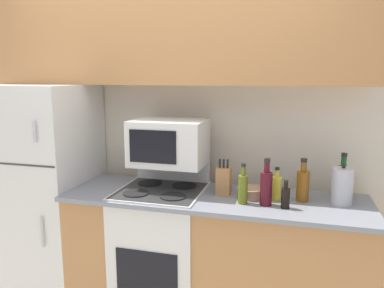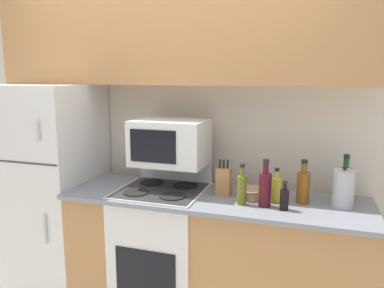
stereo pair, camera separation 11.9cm
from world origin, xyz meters
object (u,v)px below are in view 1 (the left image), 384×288
object	(u,v)px
bowl	(251,192)
bottle_cooking_spray	(276,187)
bottle_olive_oil	(243,188)
bottle_wine_green	(342,180)
kettle	(342,186)
stove	(162,251)
bottle_soy_sauce	(285,197)
bottle_wine_red	(266,187)
knife_block	(224,180)
refrigerator	(43,191)
bottle_whiskey	(303,184)
microwave	(169,142)

from	to	relation	value
bowl	bottle_cooking_spray	bearing A→B (deg)	-4.69
bottle_olive_oil	bottle_cooking_spray	world-z (taller)	bottle_olive_oil
bottle_wine_green	kettle	bearing A→B (deg)	-96.97
stove	bottle_soy_sauce	distance (m)	1.00
bottle_cooking_spray	bottle_wine_red	world-z (taller)	bottle_wine_red
knife_block	refrigerator	bearing A→B (deg)	179.55
bottle_soy_sauce	bottle_olive_oil	world-z (taller)	bottle_olive_oil
refrigerator	bowl	distance (m)	1.64
bottle_whiskey	bottle_soy_sauce	world-z (taller)	bottle_whiskey
bottle_whiskey	bottle_wine_red	xyz separation A→B (m)	(-0.22, -0.14, 0.01)
stove	bottle_olive_oil	bearing A→B (deg)	-10.08
bottle_wine_red	bottle_wine_green	bearing A→B (deg)	31.36
microwave	knife_block	size ratio (longest dim) A/B	2.08
knife_block	bottle_wine_red	size ratio (longest dim) A/B	0.82
refrigerator	knife_block	size ratio (longest dim) A/B	6.78
knife_block	bowl	world-z (taller)	knife_block
bottle_whiskey	kettle	size ratio (longest dim) A/B	1.09
bowl	kettle	bearing A→B (deg)	1.76
kettle	microwave	bearing A→B (deg)	177.64
microwave	bottle_cooking_spray	distance (m)	0.80
microwave	bottle_wine_red	distance (m)	0.76
stove	bottle_wine_red	bearing A→B (deg)	-7.59
bottle_whiskey	bottle_wine_green	distance (m)	0.29
bottle_wine_red	bottle_olive_oil	bearing A→B (deg)	-177.14
bottle_olive_oil	knife_block	bearing A→B (deg)	134.58
refrigerator	microwave	distance (m)	1.13
bottle_olive_oil	bottle_wine_red	xyz separation A→B (m)	(0.14, 0.01, 0.02)
bowl	bottle_olive_oil	xyz separation A→B (m)	(-0.04, -0.13, 0.07)
bottle_soy_sauce	bottle_cooking_spray	distance (m)	0.15
microwave	bottle_wine_red	bearing A→B (deg)	-15.28
knife_block	bottle_olive_oil	world-z (taller)	bottle_olive_oil
stove	bowl	world-z (taller)	stove
bowl	kettle	xyz separation A→B (m)	(0.56, 0.02, 0.08)
bottle_cooking_spray	kettle	size ratio (longest dim) A/B	0.86
stove	knife_block	size ratio (longest dim) A/B	4.51
knife_block	bottle_cooking_spray	bearing A→B (deg)	-5.54
microwave	bottle_wine_green	size ratio (longest dim) A/B	1.71
microwave	bottle_cooking_spray	bearing A→B (deg)	-5.93
knife_block	bottle_whiskey	world-z (taller)	bottle_whiskey
bottle_soy_sauce	bottle_wine_red	bearing A→B (deg)	167.48
stove	microwave	world-z (taller)	microwave
refrigerator	bottle_olive_oil	xyz separation A→B (m)	(1.60, -0.17, 0.21)
microwave	bottle_whiskey	distance (m)	0.95
microwave	bottle_olive_oil	world-z (taller)	microwave
bottle_olive_oil	kettle	distance (m)	0.62
kettle	bottle_wine_red	bearing A→B (deg)	-162.59
bottle_soy_sauce	bottle_wine_red	world-z (taller)	bottle_wine_red
refrigerator	bottle_whiskey	bearing A→B (deg)	-0.46
bottle_whiskey	bottle_wine_red	size ratio (longest dim) A/B	0.93
knife_block	bottle_olive_oil	size ratio (longest dim) A/B	0.95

